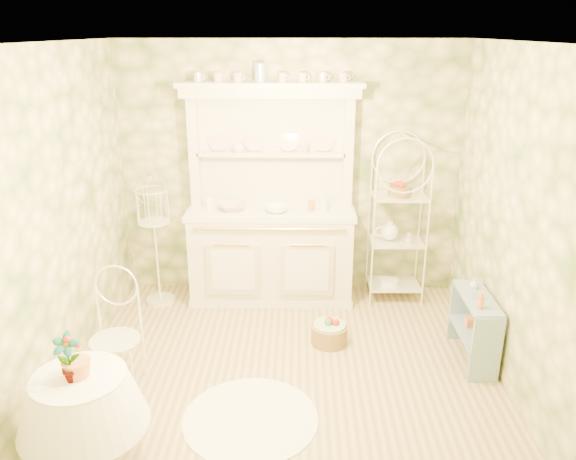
{
  "coord_description": "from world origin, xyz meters",
  "views": [
    {
      "loc": [
        0.09,
        -4.06,
        2.79
      ],
      "look_at": [
        0.0,
        0.5,
        1.15
      ],
      "focal_mm": 35.0,
      "sensor_mm": 36.0,
      "label": 1
    }
  ],
  "objects_px": {
    "birdcage_stand": "(155,238)",
    "floor_basket": "(329,331)",
    "round_table": "(85,422)",
    "bakers_rack": "(397,225)",
    "side_shelf": "(474,327)",
    "cafe_chair": "(115,341)",
    "kitchen_dresser": "(271,197)"
  },
  "relations": [
    {
      "from": "birdcage_stand",
      "to": "floor_basket",
      "type": "xyz_separation_m",
      "value": [
        1.79,
        -0.82,
        -0.61
      ]
    },
    {
      "from": "round_table",
      "to": "birdcage_stand",
      "type": "xyz_separation_m",
      "value": [
        -0.1,
        2.44,
        0.37
      ]
    },
    {
      "from": "bakers_rack",
      "to": "side_shelf",
      "type": "bearing_deg",
      "value": -68.44
    },
    {
      "from": "bakers_rack",
      "to": "cafe_chair",
      "type": "distance_m",
      "value": 3.07
    },
    {
      "from": "kitchen_dresser",
      "to": "birdcage_stand",
      "type": "relative_size",
      "value": 1.56
    },
    {
      "from": "birdcage_stand",
      "to": "floor_basket",
      "type": "bearing_deg",
      "value": -24.72
    },
    {
      "from": "bakers_rack",
      "to": "side_shelf",
      "type": "relative_size",
      "value": 2.28
    },
    {
      "from": "side_shelf",
      "to": "round_table",
      "type": "height_order",
      "value": "round_table"
    },
    {
      "from": "cafe_chair",
      "to": "floor_basket",
      "type": "xyz_separation_m",
      "value": [
        1.75,
        0.74,
        -0.32
      ]
    },
    {
      "from": "birdcage_stand",
      "to": "round_table",
      "type": "bearing_deg",
      "value": -87.57
    },
    {
      "from": "kitchen_dresser",
      "to": "bakers_rack",
      "type": "height_order",
      "value": "kitchen_dresser"
    },
    {
      "from": "floor_basket",
      "to": "cafe_chair",
      "type": "bearing_deg",
      "value": -157.18
    },
    {
      "from": "round_table",
      "to": "cafe_chair",
      "type": "height_order",
      "value": "cafe_chair"
    },
    {
      "from": "kitchen_dresser",
      "to": "birdcage_stand",
      "type": "distance_m",
      "value": 1.28
    },
    {
      "from": "round_table",
      "to": "birdcage_stand",
      "type": "bearing_deg",
      "value": 92.43
    },
    {
      "from": "bakers_rack",
      "to": "floor_basket",
      "type": "xyz_separation_m",
      "value": [
        -0.75,
        -0.99,
        -0.72
      ]
    },
    {
      "from": "cafe_chair",
      "to": "floor_basket",
      "type": "bearing_deg",
      "value": 25.17
    },
    {
      "from": "side_shelf",
      "to": "floor_basket",
      "type": "distance_m",
      "value": 1.29
    },
    {
      "from": "kitchen_dresser",
      "to": "bakers_rack",
      "type": "bearing_deg",
      "value": 1.37
    },
    {
      "from": "bakers_rack",
      "to": "round_table",
      "type": "bearing_deg",
      "value": -133.73
    },
    {
      "from": "side_shelf",
      "to": "round_table",
      "type": "xyz_separation_m",
      "value": [
        -2.94,
        -1.38,
        0.05
      ]
    },
    {
      "from": "cafe_chair",
      "to": "floor_basket",
      "type": "relative_size",
      "value": 2.32
    },
    {
      "from": "cafe_chair",
      "to": "birdcage_stand",
      "type": "relative_size",
      "value": 0.6
    },
    {
      "from": "bakers_rack",
      "to": "cafe_chair",
      "type": "bearing_deg",
      "value": -146.1
    },
    {
      "from": "birdcage_stand",
      "to": "bakers_rack",
      "type": "bearing_deg",
      "value": 3.74
    },
    {
      "from": "side_shelf",
      "to": "cafe_chair",
      "type": "relative_size",
      "value": 0.84
    },
    {
      "from": "kitchen_dresser",
      "to": "round_table",
      "type": "bearing_deg",
      "value": -113.11
    },
    {
      "from": "birdcage_stand",
      "to": "floor_basket",
      "type": "height_order",
      "value": "birdcage_stand"
    },
    {
      "from": "round_table",
      "to": "birdcage_stand",
      "type": "distance_m",
      "value": 2.47
    },
    {
      "from": "cafe_chair",
      "to": "bakers_rack",
      "type": "bearing_deg",
      "value": 36.95
    },
    {
      "from": "round_table",
      "to": "cafe_chair",
      "type": "xyz_separation_m",
      "value": [
        -0.07,
        0.88,
        0.08
      ]
    },
    {
      "from": "kitchen_dresser",
      "to": "birdcage_stand",
      "type": "xyz_separation_m",
      "value": [
        -1.2,
        -0.13,
        -0.41
      ]
    }
  ]
}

